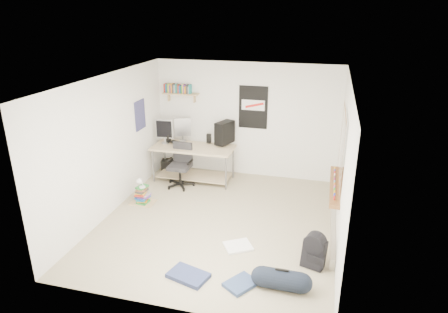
% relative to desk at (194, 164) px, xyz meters
% --- Properties ---
extents(floor, '(4.00, 4.50, 0.01)m').
position_rel_desk_xyz_m(floor, '(1.01, -1.62, -0.37)').
color(floor, gray).
rests_on(floor, ground).
extents(ceiling, '(4.00, 4.50, 0.01)m').
position_rel_desk_xyz_m(ceiling, '(1.01, -1.62, 2.14)').
color(ceiling, white).
rests_on(ceiling, ground).
extents(back_wall, '(4.00, 0.01, 2.50)m').
position_rel_desk_xyz_m(back_wall, '(1.01, 0.63, 0.89)').
color(back_wall, silver).
rests_on(back_wall, ground).
extents(left_wall, '(0.01, 4.50, 2.50)m').
position_rel_desk_xyz_m(left_wall, '(-0.99, -1.62, 0.89)').
color(left_wall, silver).
rests_on(left_wall, ground).
extents(right_wall, '(0.01, 4.50, 2.50)m').
position_rel_desk_xyz_m(right_wall, '(3.02, -1.62, 0.89)').
color(right_wall, silver).
rests_on(right_wall, ground).
extents(desk, '(1.77, 0.84, 0.79)m').
position_rel_desk_xyz_m(desk, '(0.00, 0.00, 0.00)').
color(desk, tan).
rests_on(desk, floor).
extents(monitor_left, '(0.39, 0.13, 0.42)m').
position_rel_desk_xyz_m(monitor_left, '(-0.67, 0.07, 0.63)').
color(monitor_left, '#B8B8BD').
rests_on(monitor_left, desk).
extents(monitor_right, '(0.37, 0.21, 0.40)m').
position_rel_desk_xyz_m(monitor_right, '(-0.35, 0.32, 0.63)').
color(monitor_right, '#AEAFB4').
rests_on(monitor_right, desk).
extents(pc_tower, '(0.37, 0.51, 0.48)m').
position_rel_desk_xyz_m(pc_tower, '(0.61, 0.32, 0.67)').
color(pc_tower, black).
rests_on(pc_tower, desk).
extents(keyboard, '(0.42, 0.27, 0.02)m').
position_rel_desk_xyz_m(keyboard, '(-0.37, 0.06, 0.44)').
color(keyboard, black).
rests_on(keyboard, desk).
extents(speaker_left, '(0.11, 0.11, 0.18)m').
position_rel_desk_xyz_m(speaker_left, '(-0.60, 0.09, 0.51)').
color(speaker_left, black).
rests_on(speaker_left, desk).
extents(speaker_right, '(0.10, 0.10, 0.19)m').
position_rel_desk_xyz_m(speaker_right, '(0.27, 0.28, 0.52)').
color(speaker_right, black).
rests_on(speaker_right, desk).
extents(office_chair, '(0.62, 0.62, 0.92)m').
position_rel_desk_xyz_m(office_chair, '(-0.17, -0.39, 0.12)').
color(office_chair, '#252527').
rests_on(office_chair, floor).
extents(wall_shelf, '(0.80, 0.22, 0.24)m').
position_rel_desk_xyz_m(wall_shelf, '(-0.44, 0.52, 1.42)').
color(wall_shelf, tan).
rests_on(wall_shelf, back_wall).
extents(poster_back_wall, '(0.62, 0.03, 0.92)m').
position_rel_desk_xyz_m(poster_back_wall, '(1.16, 0.61, 1.19)').
color(poster_back_wall, black).
rests_on(poster_back_wall, back_wall).
extents(poster_left_wall, '(0.02, 0.42, 0.60)m').
position_rel_desk_xyz_m(poster_left_wall, '(-0.97, -0.42, 1.14)').
color(poster_left_wall, navy).
rests_on(poster_left_wall, left_wall).
extents(window, '(0.10, 1.50, 1.26)m').
position_rel_desk_xyz_m(window, '(2.96, -1.32, 1.08)').
color(window, brown).
rests_on(window, right_wall).
extents(baseboard_heater, '(0.08, 2.50, 0.18)m').
position_rel_desk_xyz_m(baseboard_heater, '(2.97, -1.32, -0.28)').
color(baseboard_heater, '#B7B2A8').
rests_on(baseboard_heater, floor).
extents(backpack, '(0.38, 0.34, 0.42)m').
position_rel_desk_xyz_m(backpack, '(2.70, -2.50, -0.16)').
color(backpack, black).
rests_on(backpack, floor).
extents(duffel_bag, '(0.28, 0.28, 0.55)m').
position_rel_desk_xyz_m(duffel_bag, '(2.31, -3.14, -0.22)').
color(duffel_bag, black).
rests_on(duffel_bag, floor).
extents(tshirt, '(0.53, 0.51, 0.04)m').
position_rel_desk_xyz_m(tshirt, '(1.53, -2.33, -0.34)').
color(tshirt, white).
rests_on(tshirt, floor).
extents(jeans_a, '(0.63, 0.49, 0.06)m').
position_rel_desk_xyz_m(jeans_a, '(1.02, -3.24, -0.33)').
color(jeans_a, navy).
rests_on(jeans_a, floor).
extents(jeans_b, '(0.50, 0.53, 0.05)m').
position_rel_desk_xyz_m(jeans_b, '(1.77, -3.22, -0.34)').
color(jeans_b, navy).
rests_on(jeans_b, floor).
extents(book_stack, '(0.52, 0.45, 0.32)m').
position_rel_desk_xyz_m(book_stack, '(-0.60, -1.31, -0.21)').
color(book_stack, '#8D5C38').
rests_on(book_stack, floor).
extents(desk_lamp, '(0.18, 0.23, 0.20)m').
position_rel_desk_xyz_m(desk_lamp, '(-0.58, -1.33, 0.02)').
color(desk_lamp, white).
rests_on(desk_lamp, book_stack).
extents(subwoofer, '(0.30, 0.30, 0.28)m').
position_rel_desk_xyz_m(subwoofer, '(-0.74, 0.28, -0.22)').
color(subwoofer, black).
rests_on(subwoofer, floor).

